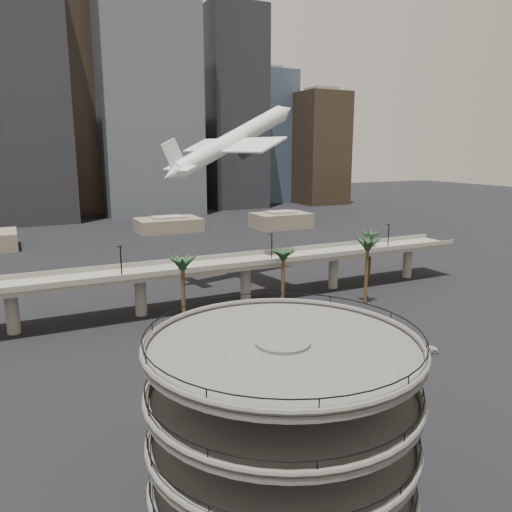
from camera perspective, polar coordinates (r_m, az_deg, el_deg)
name	(u,v)px	position (r m, az deg, el deg)	size (l,w,h in m)	color
ground	(372,455)	(57.03, 13.11, -21.25)	(700.00, 700.00, 0.00)	black
parking_ramp	(282,415)	(42.70, 3.00, -17.73)	(22.20, 22.20, 17.35)	#4A4845
overpass	(195,272)	(99.34, -6.97, -1.80)	(130.00, 9.30, 14.70)	gray
palm_trees	(308,249)	(100.88, 6.01, 0.75)	(54.40, 18.40, 14.00)	#4B3A20
low_buildings	(133,229)	(184.77, -13.83, 2.98)	(135.00, 27.50, 6.80)	#625A48
skyline	(111,113)	(258.14, -16.22, 15.45)	(269.00, 86.00, 131.59)	gray
airborne_jet	(232,142)	(116.45, -2.77, 12.93)	(36.17, 33.70, 19.33)	silver
car_a	(276,372)	(71.13, 2.36, -13.09)	(1.85, 4.61, 1.57)	#AC3318
car_b	(285,352)	(77.65, 3.28, -10.88)	(1.60, 4.59, 1.51)	black
car_c	(424,348)	(83.22, 18.62, -9.97)	(1.90, 4.66, 1.35)	beige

